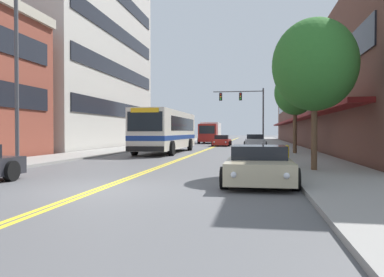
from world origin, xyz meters
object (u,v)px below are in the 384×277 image
Objects in this scene: car_red_moving_lead at (222,141)px; car_beige_parked_right_foreground at (259,165)px; fire_hydrant at (287,152)px; car_slate_blue_parked_left_mid at (178,140)px; street_lamp_left_near at (24,60)px; box_truck at (210,132)px; street_tree_right_mid at (295,93)px; street_tree_right_near at (315,65)px; traffic_signal_mast at (246,105)px; car_silver_parked_right_mid at (255,142)px; city_bus at (167,130)px.

car_beige_parked_right_foreground is at bearing -82.84° from car_red_moving_lead.
car_slate_blue_parked_left_mid is at bearing 116.14° from fire_hydrant.
car_beige_parked_right_foreground is at bearing -100.01° from fire_hydrant.
fire_hydrant is (1.56, 8.85, -0.05)m from car_beige_parked_right_foreground.
box_truck is at bearing 85.46° from street_lamp_left_near.
street_lamp_left_near is (-0.59, -27.79, 3.88)m from car_slate_blue_parked_left_mid.
fire_hydrant is (10.32, -21.03, -0.10)m from car_slate_blue_parked_left_mid.
street_lamp_left_near is 1.31× the size of street_tree_right_mid.
street_tree_right_near is at bearing -77.19° from box_truck.
traffic_signal_mast is (2.63, 2.77, 4.21)m from car_red_moving_lead.
street_lamp_left_near is at bearing 167.35° from car_beige_parked_right_foreground.
car_silver_parked_right_mid is (-0.10, 24.32, 0.09)m from car_beige_parked_right_foreground.
street_lamp_left_near is (-2.50, -14.31, 2.71)m from city_bus.
car_beige_parked_right_foreground reaches higher than fire_hydrant.
car_silver_parked_right_mid reaches higher than fire_hydrant.
fire_hydrant is at bearing -75.92° from box_truck.
car_beige_parked_right_foreground is 40.76m from box_truck.
street_tree_right_near is (11.46, 1.08, -0.33)m from street_lamp_left_near.
city_bus is 2.66× the size of car_silver_parked_right_mid.
car_silver_parked_right_mid is 9.70m from traffic_signal_mast.
street_tree_right_mid is 7.52× the size of fire_hydrant.
car_red_moving_lead is (-3.70, 5.94, -0.07)m from car_silver_parked_right_mid.
car_red_moving_lead is (-3.80, 30.26, 0.02)m from car_beige_parked_right_foreground.
street_tree_right_mid is 6.96m from fire_hydrant.
car_slate_blue_parked_left_mid is at bearing 88.79° from street_lamp_left_near.
street_tree_right_near is at bearing -77.67° from car_red_moving_lead.
city_bus is 17.82m from car_beige_parked_right_foreground.
car_beige_parked_right_foreground is 0.75× the size of street_tree_right_near.
fire_hydrant is (-1.01, -5.78, -3.75)m from street_tree_right_mid.
fire_hydrant is (10.90, 6.76, -3.97)m from street_lamp_left_near.
city_bus is at bearing -81.90° from car_slate_blue_parked_left_mid.
street_lamp_left_near is at bearing -174.61° from street_tree_right_near.
street_lamp_left_near is (-8.17, -30.93, -0.31)m from traffic_signal_mast.
car_beige_parked_right_foreground is 5.76× the size of fire_hydrant.
car_red_moving_lead is 17.27m from street_tree_right_mid.
car_silver_parked_right_mid is 10.68m from street_tree_right_mid.
traffic_signal_mast reaches higher than street_tree_right_near.
traffic_signal_mast is 1.16× the size of street_tree_right_near.
fire_hydrant is at bearing -83.55° from traffic_signal_mast.
street_tree_right_mid is at bearing -67.82° from car_red_moving_lead.
city_bus reaches higher than car_slate_blue_parked_left_mid.
traffic_signal_mast is at bearing 71.17° from city_bus.
box_truck is 32.39m from fire_hydrant.
car_slate_blue_parked_left_mid is at bearing -175.61° from car_red_moving_lead.
traffic_signal_mast reaches higher than city_bus.
car_slate_blue_parked_left_mid reaches higher than car_beige_parked_right_foreground.
street_tree_right_near reaches higher than car_beige_parked_right_foreground.
box_truck is (-2.51, 10.00, 0.94)m from car_red_moving_lead.
car_beige_parked_right_foreground is (6.84, -16.41, -1.21)m from city_bus.
car_red_moving_lead is at bearing 77.63° from city_bus.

